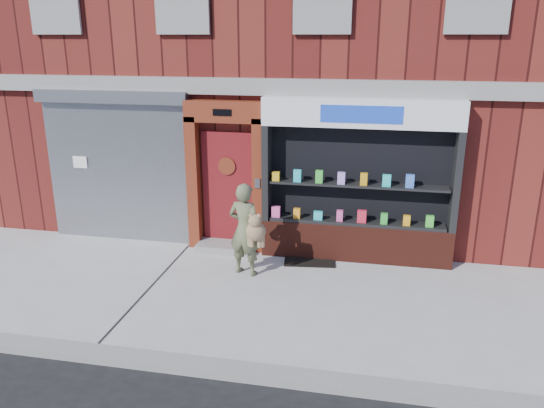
# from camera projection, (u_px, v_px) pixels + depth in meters

# --- Properties ---
(ground) EXTENTS (80.00, 80.00, 0.00)m
(ground) POSITION_uv_depth(u_px,v_px,m) (241.00, 293.00, 8.68)
(ground) COLOR #9E9E99
(ground) RESTS_ON ground
(curb) EXTENTS (60.00, 0.30, 0.12)m
(curb) POSITION_uv_depth(u_px,v_px,m) (199.00, 367.00, 6.66)
(curb) COLOR gray
(curb) RESTS_ON ground
(building) EXTENTS (12.00, 8.16, 8.00)m
(building) POSITION_uv_depth(u_px,v_px,m) (299.00, 37.00, 13.07)
(building) COLOR #4E1512
(building) RESTS_ON ground
(shutter_bay) EXTENTS (3.10, 0.30, 3.04)m
(shutter_bay) POSITION_uv_depth(u_px,v_px,m) (117.00, 158.00, 10.52)
(shutter_bay) COLOR gray
(shutter_bay) RESTS_ON ground
(red_door_bay) EXTENTS (1.52, 0.58, 2.90)m
(red_door_bay) POSITION_uv_depth(u_px,v_px,m) (226.00, 177.00, 10.12)
(red_door_bay) COLOR #5D1F10
(red_door_bay) RESTS_ON ground
(pharmacy_bay) EXTENTS (3.50, 0.41, 3.00)m
(pharmacy_bay) POSITION_uv_depth(u_px,v_px,m) (358.00, 189.00, 9.64)
(pharmacy_bay) COLOR #4F1D12
(pharmacy_bay) RESTS_ON ground
(woman) EXTENTS (0.74, 0.58, 1.66)m
(woman) POSITION_uv_depth(u_px,v_px,m) (246.00, 229.00, 9.15)
(woman) COLOR #5C613F
(woman) RESTS_ON ground
(doormat) EXTENTS (1.01, 0.76, 0.02)m
(doormat) POSITION_uv_depth(u_px,v_px,m) (310.00, 260.00, 9.96)
(doormat) COLOR black
(doormat) RESTS_ON ground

